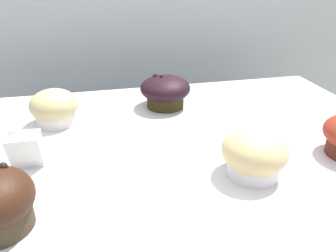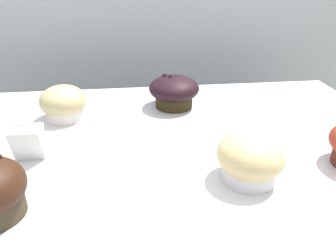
% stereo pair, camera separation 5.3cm
% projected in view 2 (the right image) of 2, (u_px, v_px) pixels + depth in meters
% --- Properties ---
extents(wall_back, '(3.20, 0.10, 1.80)m').
position_uv_depth(wall_back, '(139.00, 66.00, 1.14)').
color(wall_back, '#A8B2B7').
rests_on(wall_back, ground).
extents(muffin_front_center, '(0.10, 0.10, 0.07)m').
position_uv_depth(muffin_front_center, '(63.00, 103.00, 0.69)').
color(muffin_front_center, silver).
rests_on(muffin_front_center, display_counter).
extents(muffin_back_left, '(0.10, 0.10, 0.08)m').
position_uv_depth(muffin_back_left, '(250.00, 159.00, 0.49)').
color(muffin_back_left, silver).
rests_on(muffin_back_left, display_counter).
extents(muffin_back_right, '(0.11, 0.11, 0.08)m').
position_uv_depth(muffin_back_right, '(174.00, 91.00, 0.75)').
color(muffin_back_right, '#2E2510').
rests_on(muffin_back_right, display_counter).
extents(price_card, '(0.05, 0.04, 0.06)m').
position_uv_depth(price_card, '(28.00, 144.00, 0.54)').
color(price_card, white).
rests_on(price_card, display_counter).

